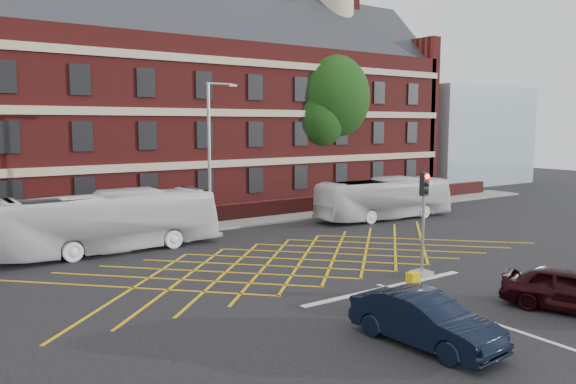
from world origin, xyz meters
TOP-DOWN VIEW (x-y plane):
  - ground at (0.00, 0.00)m, footprint 120.00×120.00m
  - victorian_building at (0.25, 22.00)m, footprint 51.00×12.17m
  - boundary_wall at (0.00, 13.00)m, footprint 56.00×0.50m
  - far_pavement at (0.00, 12.00)m, footprint 60.00×3.00m
  - glass_block at (34.00, 21.00)m, footprint 14.00×10.00m
  - box_junction_hatching at (0.00, 2.00)m, footprint 8.22×8.22m
  - stop_line at (0.00, -3.50)m, footprint 8.00×0.30m
  - centre_line at (0.00, -10.00)m, footprint 0.15×14.00m
  - bus_left at (-6.78, 8.65)m, footprint 10.68×2.55m
  - bus_right at (10.98, 7.93)m, footprint 9.92×3.18m
  - car_navy at (-3.11, -8.14)m, footprint 1.94×4.61m
  - car_maroon at (3.12, -8.93)m, footprint 3.16×4.71m
  - deciduous_tree at (13.71, 18.16)m, footprint 7.97×7.84m
  - traffic_light_near at (2.39, -3.08)m, footprint 0.70×0.70m
  - street_lamp at (-0.91, 9.37)m, footprint 2.25×1.00m
  - utility_cabinet at (0.15, -4.66)m, footprint 0.43×0.36m

SIDE VIEW (x-z plane):
  - ground at x=0.00m, z-range 0.00..0.00m
  - box_junction_hatching at x=0.00m, z-range 0.00..0.02m
  - stop_line at x=0.00m, z-range 0.00..0.02m
  - centre_line at x=0.00m, z-range 0.00..0.02m
  - far_pavement at x=0.00m, z-range 0.00..0.12m
  - utility_cabinet at x=0.15m, z-range 0.00..0.84m
  - boundary_wall at x=0.00m, z-range 0.00..1.10m
  - car_navy at x=-3.11m, z-range 0.00..1.48m
  - car_maroon at x=3.12m, z-range 0.00..1.49m
  - bus_right at x=10.98m, z-range 0.00..2.71m
  - bus_left at x=-6.78m, z-range 0.00..2.97m
  - traffic_light_near at x=2.39m, z-range -0.37..3.90m
  - street_lamp at x=-0.91m, z-range -1.36..7.11m
  - glass_block at x=34.00m, z-range 0.00..10.00m
  - victorian_building at x=0.25m, z-range -2.36..18.04m
  - deciduous_tree at x=13.71m, z-range 1.68..13.99m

